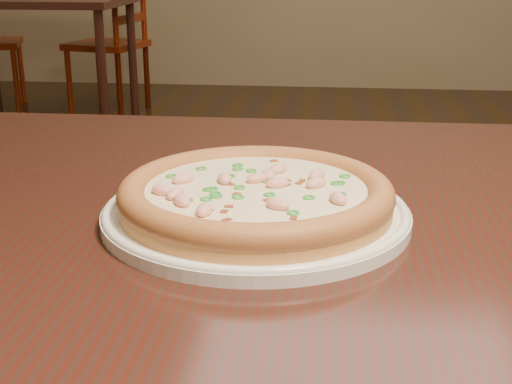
# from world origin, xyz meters

# --- Properties ---
(hero_table) EXTENTS (1.20, 0.80, 0.75)m
(hero_table) POSITION_xyz_m (-0.17, -0.29, 0.65)
(hero_table) COLOR black
(hero_table) RESTS_ON ground
(plate) EXTENTS (0.30, 0.30, 0.02)m
(plate) POSITION_xyz_m (-0.29, -0.34, 0.76)
(plate) COLOR white
(plate) RESTS_ON hero_table
(pizza) EXTENTS (0.27, 0.27, 0.03)m
(pizza) POSITION_xyz_m (-0.29, -0.34, 0.78)
(pizza) COLOR tan
(pizza) RESTS_ON plate
(bg_table_left) EXTENTS (1.00, 0.70, 0.75)m
(bg_table_left) POSITION_xyz_m (-1.89, 3.00, 0.65)
(bg_table_left) COLOR black
(bg_table_left) RESTS_ON ground
(chair_b) EXTENTS (0.51, 0.51, 0.95)m
(chair_b) POSITION_xyz_m (-1.60, 3.47, 0.44)
(chair_b) COLOR #600E05
(chair_b) RESTS_ON ground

